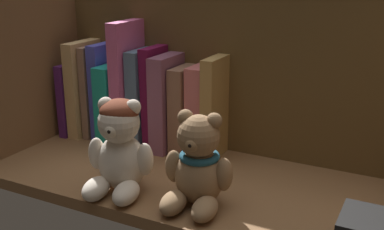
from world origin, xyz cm
name	(u,v)px	position (x,y,z in cm)	size (l,w,h in cm)	color
shelf_board	(200,186)	(0.00, 0.00, 1.00)	(73.66, 29.41, 2.00)	brown
shelf_back_panel	(237,77)	(0.00, 15.31, 16.58)	(76.06, 1.20, 33.17)	brown
shelf_side_panel_left	(26,73)	(-37.63, 0.00, 16.58)	(1.60, 31.81, 33.17)	brown
book_0	(83,95)	(-34.44, 12.17, 9.55)	(1.78, 14.45, 15.10)	#4C1D63
book_1	(91,86)	(-31.97, 12.17, 11.86)	(2.57, 13.78, 19.73)	tan
book_2	(100,89)	(-29.56, 12.17, 11.50)	(1.64, 11.39, 19.01)	#856350
book_3	(109,89)	(-27.28, 12.17, 11.75)	(2.31, 10.70, 19.51)	#4A4FC8
book_4	(122,100)	(-24.14, 12.17, 9.88)	(3.37, 14.55, 15.76)	teal
book_5	(134,81)	(-20.93, 12.17, 14.21)	(2.46, 13.73, 24.42)	#CD5A91
book_6	(146,96)	(-18.07, 12.17, 11.51)	(2.67, 11.06, 19.03)	slate
book_7	(158,96)	(-15.27, 12.17, 11.86)	(2.33, 9.61, 19.72)	maroon
book_8	(172,101)	(-12.21, 12.17, 11.26)	(3.18, 12.83, 18.52)	#824D66
book_9	(187,108)	(-8.88, 12.17, 10.26)	(2.87, 10.43, 16.52)	#855C46
book_10	(203,109)	(-5.50, 12.17, 10.48)	(3.29, 9.01, 16.96)	#D06A6A
book_11	(218,106)	(-2.39, 12.17, 11.47)	(2.34, 10.71, 18.93)	#AE8548
teddy_bear_larger	(119,148)	(-9.81, -8.88, 9.22)	(11.29, 11.75, 15.22)	beige
teddy_bear_smaller	(198,167)	(3.30, -7.65, 8.27)	(10.80, 11.05, 14.69)	#93704C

